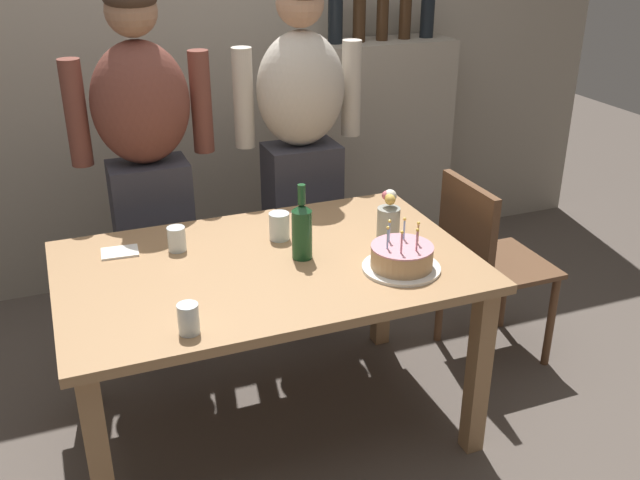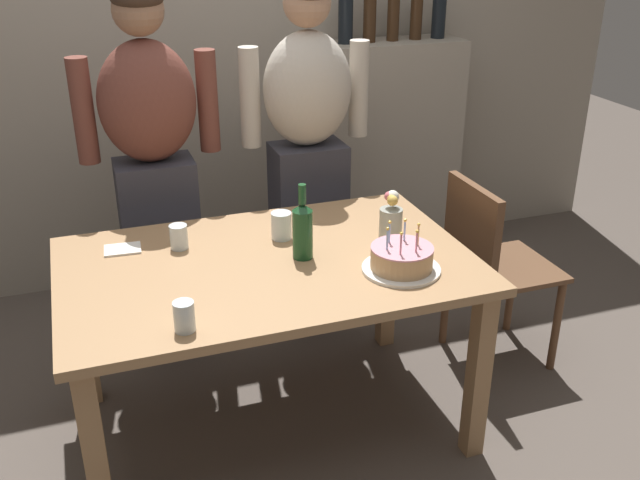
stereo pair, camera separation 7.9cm
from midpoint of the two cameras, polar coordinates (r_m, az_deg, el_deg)
The scene contains 14 objects.
ground_plane at distance 3.03m, azimuth -2.99°, elevation -14.33°, with size 10.00×10.00×0.00m, color #564C44.
back_wall at distance 3.92m, azimuth -10.19°, elevation 15.43°, with size 5.20×0.10×2.60m, color #9E9384.
dining_table at distance 2.67m, azimuth -3.30°, elevation -3.58°, with size 1.50×0.96×0.74m.
birthday_cake at distance 2.56m, azimuth 7.39°, elevation -1.55°, with size 0.28×0.28×0.18m.
water_glass_near at distance 2.22m, azimuth -9.73°, elevation -6.01°, with size 0.07×0.07×0.10m, color silver.
water_glass_far at distance 2.75m, azimuth -10.35°, elevation 0.24°, with size 0.07×0.07×0.09m, color silver.
water_glass_side at distance 2.79m, azimuth -2.28°, elevation 1.15°, with size 0.08×0.08×0.11m, color silver.
wine_bottle at distance 2.61m, azimuth -0.53°, elevation 0.85°, with size 0.08×0.08×0.29m.
napkin_stack at distance 2.80m, azimuth -14.64°, elevation -0.72°, with size 0.14×0.10×0.01m, color white.
flower_vase at distance 2.80m, azimuth 6.47°, elevation 1.78°, with size 0.09×0.09×0.19m.
person_man_bearded at distance 3.22m, azimuth -12.34°, elevation 5.38°, with size 0.61×0.27×1.66m.
person_woman_cardigan at distance 3.37m, azimuth -0.28°, elevation 6.83°, with size 0.61×0.27×1.66m.
dining_chair at distance 3.24m, azimuth 13.91°, elevation -1.50°, with size 0.42×0.42×0.87m.
shelf_cabinet at distance 4.18m, azimuth 5.95°, elevation 7.09°, with size 0.80×0.30×1.56m.
Camera 2 is at (-0.60, -2.28, 1.91)m, focal length 40.27 mm.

